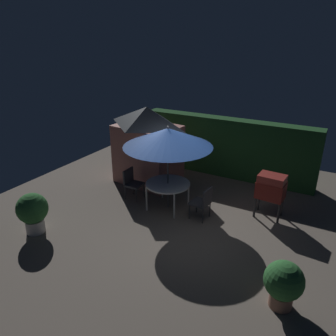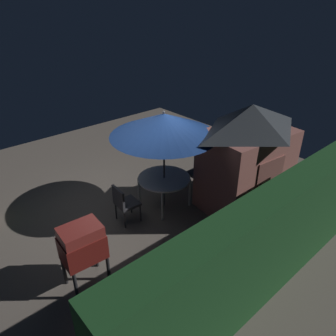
# 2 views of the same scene
# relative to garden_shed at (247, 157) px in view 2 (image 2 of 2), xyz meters

# --- Properties ---
(ground_plane) EXTENTS (11.00, 11.00, 0.00)m
(ground_plane) POSITION_rel_garden_shed_xyz_m (2.02, -1.70, -1.27)
(ground_plane) COLOR #6B6056
(hedge_backdrop) EXTENTS (5.88, 0.52, 1.99)m
(hedge_backdrop) POSITION_rel_garden_shed_xyz_m (2.02, 1.80, -0.28)
(hedge_backdrop) COLOR #1E4C23
(hedge_backdrop) RESTS_ON ground
(garden_shed) EXTENTS (2.21, 1.66, 2.50)m
(garden_shed) POSITION_rel_garden_shed_xyz_m (0.00, 0.00, 0.00)
(garden_shed) COLOR #B26B60
(garden_shed) RESTS_ON ground
(patio_table) EXTENTS (1.23, 1.23, 0.75)m
(patio_table) POSITION_rel_garden_shed_xyz_m (1.42, -1.22, -0.58)
(patio_table) COLOR white
(patio_table) RESTS_ON ground
(patio_umbrella) EXTENTS (2.37, 2.37, 2.37)m
(patio_umbrella) POSITION_rel_garden_shed_xyz_m (1.42, -1.22, 0.79)
(patio_umbrella) COLOR #4C4C51
(patio_umbrella) RESTS_ON ground
(bbq_grill) EXTENTS (0.73, 0.55, 1.20)m
(bbq_grill) POSITION_rel_garden_shed_xyz_m (3.99, -0.32, -0.43)
(bbq_grill) COLOR maroon
(bbq_grill) RESTS_ON ground
(chair_near_shed) EXTENTS (0.47, 0.46, 0.90)m
(chair_near_shed) POSITION_rel_garden_shed_xyz_m (0.20, -1.22, -0.75)
(chair_near_shed) COLOR #38383D
(chair_near_shed) RESTS_ON ground
(chair_far_side) EXTENTS (0.50, 0.49, 0.90)m
(chair_far_side) POSITION_rel_garden_shed_xyz_m (2.51, -1.30, -0.75)
(chair_far_side) COLOR #38383D
(chair_far_side) RESTS_ON ground
(potted_plant_by_shed) EXTENTS (0.75, 0.75, 1.03)m
(potted_plant_by_shed) POSITION_rel_garden_shed_xyz_m (-0.84, -3.88, -0.69)
(potted_plant_by_shed) COLOR silver
(potted_plant_by_shed) RESTS_ON ground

